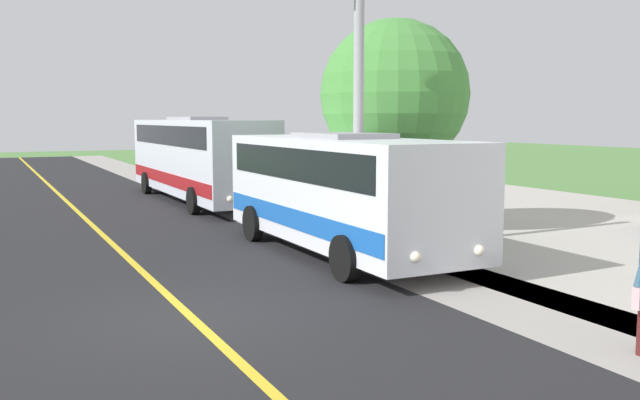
# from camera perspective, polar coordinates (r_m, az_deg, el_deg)

# --- Properties ---
(ground_plane) EXTENTS (120.00, 120.00, 0.00)m
(ground_plane) POSITION_cam_1_polar(r_m,az_deg,el_deg) (11.23, -10.68, -9.37)
(ground_plane) COLOR #548442
(road_surface) EXTENTS (8.00, 100.00, 0.01)m
(road_surface) POSITION_cam_1_polar(r_m,az_deg,el_deg) (11.23, -10.68, -9.35)
(road_surface) COLOR black
(road_surface) RESTS_ON ground
(sidewalk) EXTENTS (2.40, 100.00, 0.01)m
(sidewalk) POSITION_cam_1_polar(r_m,az_deg,el_deg) (13.51, 11.23, -6.62)
(sidewalk) COLOR #9E9991
(sidewalk) RESTS_ON ground
(road_centre_line) EXTENTS (0.16, 100.00, 0.00)m
(road_centre_line) POSITION_cam_1_polar(r_m,az_deg,el_deg) (11.22, -10.68, -9.33)
(road_centre_line) COLOR gold
(road_centre_line) RESTS_ON ground
(shuttle_bus_front) EXTENTS (2.77, 8.08, 2.77)m
(shuttle_bus_front) POSITION_cam_1_polar(r_m,az_deg,el_deg) (15.79, 1.88, 1.04)
(shuttle_bus_front) COLOR white
(shuttle_bus_front) RESTS_ON ground
(transit_bus_rear) EXTENTS (2.56, 11.38, 3.16)m
(transit_bus_rear) POSITION_cam_1_polar(r_m,az_deg,el_deg) (26.32, -10.10, 3.65)
(transit_bus_rear) COLOR silver
(transit_bus_rear) RESTS_ON ground
(street_light_pole) EXTENTS (1.97, 0.24, 7.14)m
(street_light_pole) POSITION_cam_1_polar(r_m,az_deg,el_deg) (15.94, 2.77, 9.87)
(street_light_pole) COLOR #9E9EA3
(street_light_pole) RESTS_ON ground
(tree_curbside) EXTENTS (4.07, 4.07, 5.78)m
(tree_curbside) POSITION_cam_1_polar(r_m,az_deg,el_deg) (19.17, 6.17, 8.61)
(tree_curbside) COLOR brown
(tree_curbside) RESTS_ON ground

